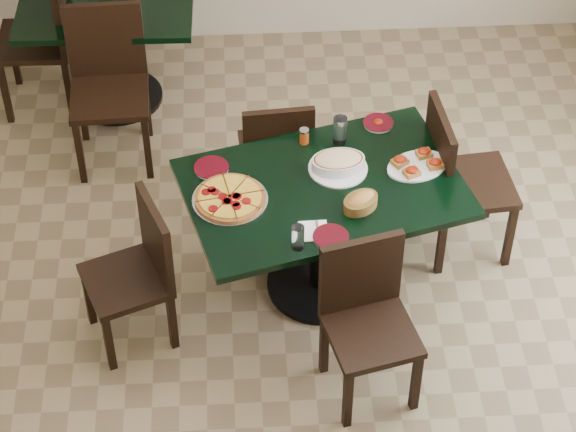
{
  "coord_description": "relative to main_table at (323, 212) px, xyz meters",
  "views": [
    {
      "loc": [
        -0.2,
        -3.86,
        4.64
      ],
      "look_at": [
        0.02,
        0.0,
        0.86
      ],
      "focal_mm": 70.0,
      "sensor_mm": 36.0,
      "label": 1
    }
  ],
  "objects": [
    {
      "name": "pepperoni_pizza",
      "position": [
        -0.48,
        -0.08,
        0.2
      ],
      "size": [
        0.39,
        0.39,
        0.04
      ],
      "rotation": [
        0.0,
        0.0,
        0.19
      ],
      "color": "silver",
      "rests_on": "main_table"
    },
    {
      "name": "back_chair_left",
      "position": [
        -1.59,
        1.74,
        -0.01
      ],
      "size": [
        0.47,
        0.47,
        0.99
      ],
      "rotation": [
        0.0,
        0.0,
        -1.59
      ],
      "color": "black",
      "rests_on": "floor"
    },
    {
      "name": "water_glass_a",
      "position": [
        0.11,
        0.34,
        0.26
      ],
      "size": [
        0.07,
        0.07,
        0.16
      ],
      "primitive_type": "cylinder",
      "color": "silver",
      "rests_on": "main_table"
    },
    {
      "name": "water_glass_b",
      "position": [
        -0.16,
        -0.43,
        0.25
      ],
      "size": [
        0.06,
        0.06,
        0.14
      ],
      "primitive_type": "cylinder",
      "color": "silver",
      "rests_on": "main_table"
    },
    {
      "name": "lasagna_casserole",
      "position": [
        0.08,
        0.12,
        0.23
      ],
      "size": [
        0.31,
        0.31,
        0.09
      ],
      "rotation": [
        0.0,
        0.0,
        0.09
      ],
      "color": "silver",
      "rests_on": "main_table"
    },
    {
      "name": "main_table",
      "position": [
        0.0,
        0.0,
        0.0
      ],
      "size": [
        1.59,
        1.24,
        0.75
      ],
      "rotation": [
        0.0,
        0.0,
        0.27
      ],
      "color": "black",
      "rests_on": "floor"
    },
    {
      "name": "bruschetta_platter",
      "position": [
        0.5,
        0.12,
        0.21
      ],
      "size": [
        0.39,
        0.33,
        0.05
      ],
      "rotation": [
        0.0,
        0.0,
        0.36
      ],
      "color": "silver",
      "rests_on": "main_table"
    },
    {
      "name": "chair_near",
      "position": [
        0.16,
        -0.64,
        -0.07
      ],
      "size": [
        0.51,
        0.51,
        0.89
      ],
      "rotation": [
        0.0,
        0.0,
        0.24
      ],
      "color": "black",
      "rests_on": "floor"
    },
    {
      "name": "chair_far",
      "position": [
        -0.21,
        0.6,
        -0.1
      ],
      "size": [
        0.42,
        0.42,
        0.85
      ],
      "rotation": [
        0.0,
        0.0,
        3.22
      ],
      "color": "black",
      "rests_on": "floor"
    },
    {
      "name": "chair_left",
      "position": [
        -0.95,
        -0.26,
        -0.09
      ],
      "size": [
        0.52,
        0.52,
        0.86
      ],
      "rotation": [
        0.0,
        0.0,
        -1.2
      ],
      "color": "black",
      "rests_on": "floor"
    },
    {
      "name": "bread_basket",
      "position": [
        0.17,
        -0.17,
        0.22
      ],
      "size": [
        0.23,
        0.22,
        0.09
      ],
      "rotation": [
        0.0,
        0.0,
        0.6
      ],
      "color": "brown",
      "rests_on": "main_table"
    },
    {
      "name": "napkin_setting",
      "position": [
        -0.07,
        -0.32,
        0.18
      ],
      "size": [
        0.14,
        0.14,
        0.01
      ],
      "rotation": [
        0.0,
        0.0,
        0.02
      ],
      "color": "white",
      "rests_on": "main_table"
    },
    {
      "name": "pepper_shaker",
      "position": [
        -0.08,
        0.35,
        0.23
      ],
      "size": [
        0.05,
        0.05,
        0.09
      ],
      "color": "#BB4913",
      "rests_on": "main_table"
    },
    {
      "name": "back_chair_near",
      "position": [
        -1.19,
        1.24,
        -0.01
      ],
      "size": [
        0.48,
        0.48,
        0.99
      ],
      "rotation": [
        0.0,
        0.0,
        0.04
      ],
      "color": "black",
      "rests_on": "floor"
    },
    {
      "name": "chair_right",
      "position": [
        0.75,
        0.27,
        -0.03
      ],
      "size": [
        0.49,
        0.49,
        0.96
      ],
      "rotation": [
        0.0,
        0.0,
        1.67
      ],
      "color": "black",
      "rests_on": "floor"
    },
    {
      "name": "side_plate_near",
      "position": [
        0.0,
        -0.38,
        0.19
      ],
      "size": [
        0.18,
        0.18,
        0.02
      ],
      "rotation": [
        0.0,
        0.0,
        -0.1
      ],
      "color": "silver",
      "rests_on": "main_table"
    },
    {
      "name": "back_table",
      "position": [
        -1.21,
        1.74,
        -0.04
      ],
      "size": [
        1.1,
        0.81,
        0.75
      ],
      "rotation": [
        0.0,
        0.0,
        -0.03
      ],
      "color": "black",
      "rests_on": "floor"
    },
    {
      "name": "side_plate_far_r",
      "position": [
        0.34,
        0.47,
        0.19
      ],
      "size": [
        0.16,
        0.16,
        0.03
      ],
      "rotation": [
        0.0,
        0.0,
        0.21
      ],
      "color": "silver",
      "rests_on": "main_table"
    },
    {
      "name": "floor",
      "position": [
        -0.22,
        -0.32,
        -0.57
      ],
      "size": [
        5.5,
        5.5,
        0.0
      ],
      "primitive_type": "plane",
      "color": "olive",
      "rests_on": "ground"
    },
    {
      "name": "side_plate_far_l",
      "position": [
        -0.57,
        0.16,
        0.19
      ],
      "size": [
        0.18,
        0.18,
        0.02
      ],
      "rotation": [
        0.0,
        0.0,
        -0.02
      ],
      "color": "silver",
      "rests_on": "main_table"
    }
  ]
}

